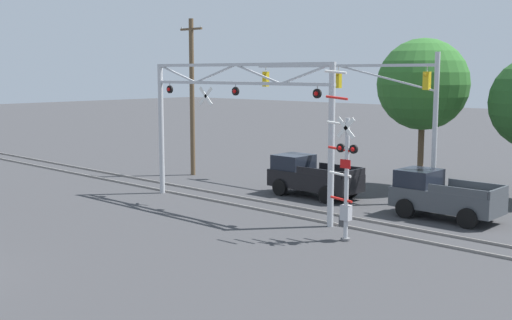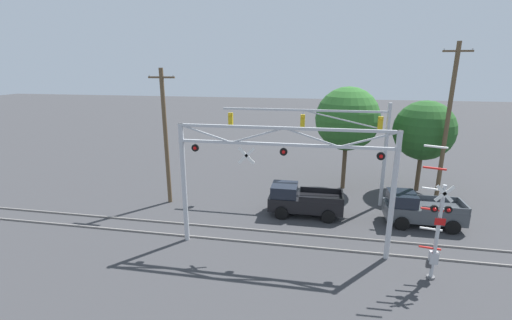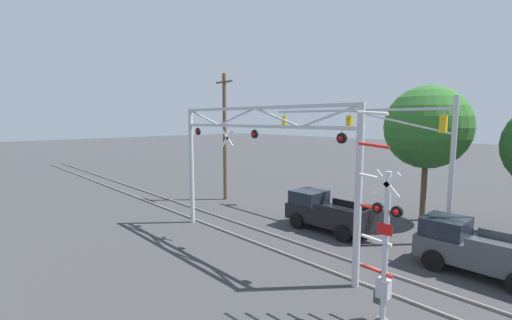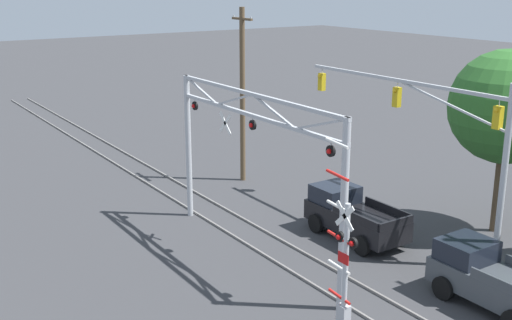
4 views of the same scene
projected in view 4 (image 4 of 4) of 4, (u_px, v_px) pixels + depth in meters
name	position (u px, v px, depth m)	size (l,w,h in m)	color
rail_track_near	(259.00, 251.00, 25.73)	(80.00, 0.08, 0.10)	gray
rail_track_far	(287.00, 244.00, 26.49)	(80.00, 0.08, 0.10)	gray
crossing_gantry	(252.00, 150.00, 24.42)	(10.81, 0.29, 6.52)	#B7BABF
crossing_signal_mast	(343.00, 275.00, 18.68)	(1.47, 0.35, 6.22)	#B7BABF
traffic_signal_span	(445.00, 128.00, 25.41)	(11.19, 0.39, 7.05)	#B7BABF
pickup_truck_lead	(352.00, 215.00, 27.10)	(4.67, 2.15, 1.99)	black
pickup_truck_following	(491.00, 279.00, 21.34)	(4.45, 2.15, 1.99)	#3D4247
utility_pole_left	(242.00, 94.00, 33.74)	(1.80, 0.28, 9.22)	brown
background_tree_beyond_span	(506.00, 107.00, 26.51)	(4.77, 4.77, 7.89)	brown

